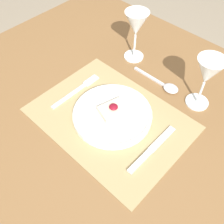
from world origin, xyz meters
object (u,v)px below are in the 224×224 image
at_px(knife, 149,152).
at_px(wine_glass_far, 136,26).
at_px(dinner_plate, 112,114).
at_px(fork, 79,89).
at_px(spoon, 166,86).
at_px(wine_glass_near, 208,73).

distance_m(knife, wine_glass_far, 0.45).
relative_size(dinner_plate, wine_glass_far, 1.33).
bearing_deg(wine_glass_far, dinner_plate, -62.54).
xyz_separation_m(fork, spoon, (0.21, 0.22, 0.00)).
bearing_deg(dinner_plate, spoon, 77.94).
distance_m(wine_glass_near, wine_glass_far, 0.31).
distance_m(dinner_plate, wine_glass_near, 0.31).
height_order(fork, wine_glass_near, wine_glass_near).
bearing_deg(knife, spoon, 117.47).
relative_size(fork, wine_glass_far, 1.08).
bearing_deg(dinner_plate, wine_glass_near, 55.13).
xyz_separation_m(dinner_plate, spoon, (0.05, 0.22, -0.01)).
distance_m(dinner_plate, fork, 0.16).
bearing_deg(wine_glass_near, dinner_plate, -124.87).
height_order(dinner_plate, wine_glass_far, wine_glass_far).
height_order(dinner_plate, fork, dinner_plate).
bearing_deg(spoon, wine_glass_far, 169.78).
distance_m(knife, spoon, 0.27).
distance_m(fork, knife, 0.33).
bearing_deg(wine_glass_near, wine_glass_far, 172.99).
xyz_separation_m(spoon, wine_glass_far, (-0.19, 0.05, 0.13)).
relative_size(knife, wine_glass_near, 1.12).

